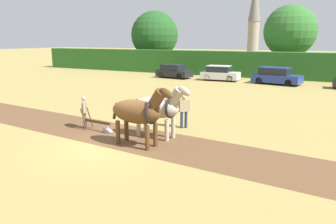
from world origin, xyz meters
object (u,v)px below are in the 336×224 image
Objects in this scene: plow at (100,125)px; parked_car_far_left at (174,71)px; tree_left at (290,31)px; farmer_at_plow at (84,110)px; church_spire at (254,15)px; parked_car_left at (220,73)px; draft_horse_lead_right at (158,107)px; draft_horse_lead_left at (138,112)px; parked_car_center_left at (276,76)px; farmer_beside_team at (184,109)px; tree_far_left at (155,35)px.

parked_car_far_left reaches higher than plow.
tree_left is 1.96× the size of parked_car_far_left.
farmer_at_plow is at bearing 176.32° from plow.
tree_left is at bearing 86.76° from plow.
parked_car_left is (7.11, -43.92, -8.58)m from church_spire.
farmer_at_plow is 21.35m from parked_car_far_left.
draft_horse_lead_right is at bearing 13.88° from plow.
parked_car_left is at bearing 8.75° from parked_car_far_left.
tree_left is at bearing 92.07° from draft_horse_lead_left.
church_spire is at bearing 104.60° from draft_horse_lead_right.
draft_horse_lead_right reaches higher than parked_car_center_left.
tree_left is 2.08× the size of parked_car_left.
farmer_beside_team reaches higher than plow.
farmer_at_plow reaches higher than parked_car_far_left.
farmer_beside_team reaches higher than parked_car_center_left.
tree_left is 0.45× the size of church_spire.
church_spire is at bearing 109.51° from tree_left.
draft_horse_lead_left is 1.84× the size of farmer_beside_team.
parked_car_far_left is at bearing -170.81° from parked_car_center_left.
farmer_beside_team is 20.80m from parked_car_far_left.
tree_left is 11.09m from parked_car_left.
parked_car_left is 5.61m from parked_car_center_left.
draft_horse_lead_right is 0.77× the size of parked_car_left.
tree_left reaches higher than farmer_beside_team.
tree_far_left is at bearing 124.68° from draft_horse_lead_right.
parked_car_center_left is at bearing 90.38° from draft_horse_lead_right.
draft_horse_lead_left reaches higher than plow.
draft_horse_lead_left is at bearing -61.31° from tree_far_left.
farmer_at_plow is (-3.74, 1.07, -0.51)m from draft_horse_lead_left.
tree_far_left is 35.26m from church_spire.
tree_far_left reaches higher than parked_car_left.
draft_horse_lead_right is 0.64× the size of parked_car_center_left.
draft_horse_lead_left is (11.08, -65.67, -7.92)m from church_spire.
draft_horse_lead_right reaches higher than farmer_at_plow.
plow is at bearing 166.13° from draft_horse_lead_left.
draft_horse_lead_left is 0.64× the size of parked_car_center_left.
parked_car_far_left is at bearing -50.54° from tree_far_left.
farmer_at_plow is (-1.02, 0.15, 0.58)m from plow.
church_spire is 5.99× the size of draft_horse_lead_right.
farmer_beside_team is at bearing -53.99° from parked_car_far_left.
plow is at bearing -45.47° from farmer_at_plow.
draft_horse_lead_left reaches higher than farmer_at_plow.
farmer_at_plow is at bearing -83.53° from church_spire.
parked_car_center_left is (4.37, 20.66, 0.44)m from plow.
church_spire is at bearing 100.56° from parked_car_far_left.
tree_left is 37.63m from church_spire.
farmer_at_plow is at bearing -170.74° from draft_horse_lead_right.
plow is at bearing -64.39° from parked_car_far_left.
farmer_at_plow is at bearing 168.82° from draft_horse_lead_left.
tree_left is 29.33m from draft_horse_lead_right.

